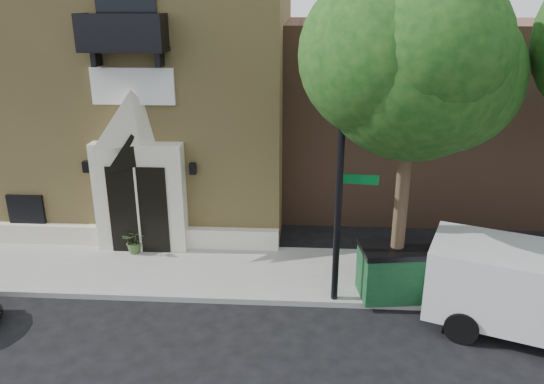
% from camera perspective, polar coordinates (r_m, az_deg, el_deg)
% --- Properties ---
extents(ground, '(120.00, 120.00, 0.00)m').
position_cam_1_polar(ground, '(13.87, -12.65, -11.43)').
color(ground, black).
rests_on(ground, ground).
extents(sidewalk, '(42.00, 3.00, 0.15)m').
position_cam_1_polar(sidewalk, '(14.87, -7.37, -8.46)').
color(sidewalk, gray).
rests_on(sidewalk, ground).
extents(church, '(12.20, 11.01, 9.30)m').
position_cam_1_polar(church, '(20.54, -15.81, 12.32)').
color(church, tan).
rests_on(church, ground).
extents(neighbour_building, '(18.00, 8.00, 6.40)m').
position_cam_1_polar(neighbour_building, '(22.30, 25.63, 7.93)').
color(neighbour_building, brown).
rests_on(neighbour_building, ground).
extents(street_tree_left, '(4.97, 4.38, 7.77)m').
position_cam_1_polar(street_tree_left, '(11.96, 15.22, 13.30)').
color(street_tree_left, '#38281C').
rests_on(street_tree_left, sidewalk).
extents(street_sign, '(0.96, 0.99, 6.07)m').
position_cam_1_polar(street_sign, '(12.21, 7.35, 1.13)').
color(street_sign, black).
rests_on(street_sign, sidewalk).
extents(fire_hydrant, '(0.41, 0.33, 0.72)m').
position_cam_1_polar(fire_hydrant, '(13.81, 16.46, -9.54)').
color(fire_hydrant, maroon).
rests_on(fire_hydrant, sidewalk).
extents(dumpster, '(2.19, 1.43, 1.34)m').
position_cam_1_polar(dumpster, '(13.60, 13.71, -8.19)').
color(dumpster, '#0F371D').
rests_on(dumpster, sidewalk).
extents(planter, '(0.70, 0.62, 0.73)m').
position_cam_1_polar(planter, '(15.97, -14.52, -5.13)').
color(planter, '#43592B').
rests_on(planter, sidewalk).
extents(pedestrian_near, '(0.74, 0.60, 1.75)m').
position_cam_1_polar(pedestrian_near, '(14.20, 20.10, -6.73)').
color(pedestrian_near, black).
rests_on(pedestrian_near, sidewalk).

